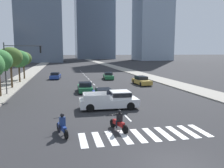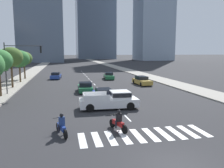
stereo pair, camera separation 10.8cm
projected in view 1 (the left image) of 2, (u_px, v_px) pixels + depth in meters
name	position (u px, v px, depth m)	size (l,w,h in m)	color
ground_plane	(178.00, 168.00, 10.68)	(800.00, 800.00, 0.00)	#28282B
sidewalk_east	(163.00, 81.00, 42.52)	(4.00, 260.00, 0.15)	gray
sidewalk_west	(11.00, 85.00, 36.83)	(4.00, 260.00, 0.15)	gray
crosswalk_near	(145.00, 135.00, 14.87)	(8.55, 2.52, 0.01)	silver
lane_divider_center	(91.00, 81.00, 41.94)	(0.14, 50.00, 0.01)	silver
motorcycle_lead	(119.00, 122.00, 15.66)	(0.99, 2.04, 1.49)	black
motorcycle_trailing	(62.00, 126.00, 14.80)	(0.94, 2.14, 1.49)	black
pickup_truck	(112.00, 100.00, 21.78)	(5.62, 2.26, 1.67)	silver
sedan_blue_0	(55.00, 76.00, 45.67)	(2.20, 4.38, 1.31)	navy
sedan_green_1	(108.00, 76.00, 45.43)	(2.12, 4.64, 1.33)	#1E6038
sedan_gold_2	(142.00, 81.00, 37.79)	(2.03, 4.88, 1.39)	#B28E38
sedan_blue_3	(103.00, 95.00, 25.67)	(1.98, 4.69, 1.32)	navy
sedan_green_4	(85.00, 87.00, 30.89)	(2.02, 4.37, 1.33)	#1E6038
traffic_signal_far	(19.00, 59.00, 28.48)	(4.87, 0.28, 6.41)	#333335
street_tree_third	(10.00, 57.00, 33.14)	(3.41, 3.41, 5.96)	#4C3823
street_tree_fourth	(19.00, 59.00, 39.44)	(3.53, 3.53, 5.56)	#4C3823
street_tree_fifth	(23.00, 59.00, 44.39)	(3.14, 3.14, 5.32)	#4C3823
office_tower_right_skyline	(153.00, 1.00, 144.18)	(21.26, 20.63, 83.43)	#8C9EB2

